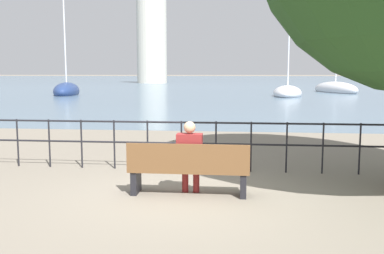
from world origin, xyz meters
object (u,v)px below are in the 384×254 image
Objects in this scene: sailboat_1 at (287,93)px; harbor_lighthouse at (152,34)px; park_bench at (188,170)px; sailboat_3 at (335,89)px; sailboat_0 at (67,91)px; seated_person_left at (190,155)px.

sailboat_1 is 0.34× the size of harbor_lighthouse.
park_bench is 41.49m from sailboat_3.
park_bench is at bearing -78.20° from harbor_lighthouse.
harbor_lighthouse is at bearing 101.80° from park_bench.
sailboat_0 is 1.48× the size of sailboat_1.
sailboat_0 is (-15.33, 32.03, -0.30)m from seated_person_left.
sailboat_0 is 1.08× the size of sailboat_3.
park_bench is 83.22m from harbor_lighthouse.
seated_person_left is 0.17× the size of sailboat_1.
sailboat_3 reaches higher than sailboat_1.
park_bench is 0.09× the size of harbor_lighthouse.
sailboat_0 is at bearing -172.96° from sailboat_1.
sailboat_0 is at bearing 115.58° from seated_person_left.
sailboat_0 reaches higher than seated_person_left.
harbor_lighthouse is (-16.93, 80.85, 9.24)m from seated_person_left.
park_bench is 1.62× the size of seated_person_left.
harbor_lighthouse is (-16.91, 80.93, 9.48)m from park_bench.
sailboat_3 is at bearing 3.74° from sailboat_0.
seated_person_left reaches higher than park_bench.
harbor_lighthouse is (-28.02, 40.95, 9.56)m from sailboat_3.
park_bench is at bearing -124.00° from sailboat_3.
sailboat_3 is at bearing 61.91° from sailboat_1.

